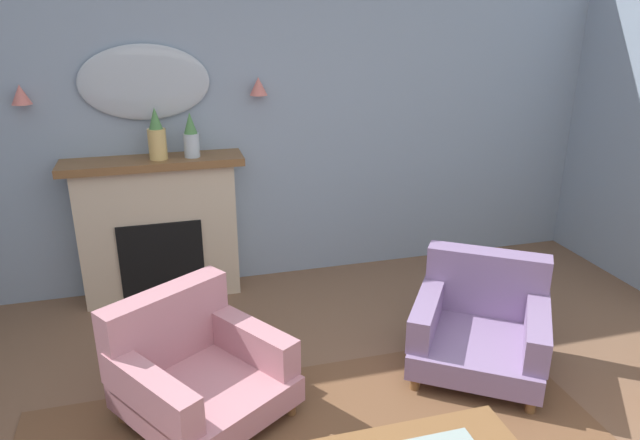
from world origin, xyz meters
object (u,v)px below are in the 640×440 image
at_px(wall_sconce_right, 258,86).
at_px(armchair_beside_couch, 481,322).
at_px(mantel_vase_centre, 157,137).
at_px(mantel_vase_right, 191,137).
at_px(fireplace, 160,231).
at_px(wall_mirror, 145,82).
at_px(wall_sconce_left, 21,95).
at_px(armchair_near_fireplace, 194,367).

relative_size(wall_sconce_right, armchair_beside_couch, 0.12).
relative_size(mantel_vase_centre, mantel_vase_right, 1.14).
height_order(fireplace, wall_sconce_right, wall_sconce_right).
height_order(fireplace, wall_mirror, wall_mirror).
relative_size(fireplace, wall_mirror, 1.42).
relative_size(mantel_vase_right, wall_sconce_left, 2.44).
bearing_deg(armchair_near_fireplace, mantel_vase_centre, 93.44).
bearing_deg(fireplace, wall_sconce_left, 173.84).
distance_m(wall_mirror, wall_sconce_right, 0.85).
distance_m(mantel_vase_centre, wall_sconce_left, 0.97).
relative_size(armchair_near_fireplace, armchair_beside_couch, 0.99).
bearing_deg(wall_sconce_right, mantel_vase_centre, -171.47).
distance_m(fireplace, armchair_near_fireplace, 1.59).
xyz_separation_m(wall_sconce_right, armchair_near_fireplace, (-0.71, -1.65, -1.35)).
xyz_separation_m(mantel_vase_centre, mantel_vase_right, (0.25, 0.00, -0.01)).
xyz_separation_m(mantel_vase_right, armchair_near_fireplace, (-0.16, -1.53, -1.01)).
distance_m(wall_sconce_left, wall_sconce_right, 1.70).
distance_m(mantel_vase_centre, armchair_near_fireplace, 1.85).
bearing_deg(mantel_vase_right, armchair_beside_couch, -42.11).
relative_size(mantel_vase_centre, armchair_near_fireplace, 0.35).
distance_m(fireplace, mantel_vase_centre, 0.76).
xyz_separation_m(mantel_vase_centre, wall_mirror, (-0.05, 0.17, 0.38)).
relative_size(wall_mirror, armchair_near_fireplace, 0.85).
distance_m(fireplace, wall_sconce_right, 1.38).
bearing_deg(mantel_vase_right, armchair_near_fireplace, -95.87).
bearing_deg(mantel_vase_right, wall_sconce_left, 174.04).
relative_size(wall_sconce_left, armchair_beside_couch, 0.12).
height_order(fireplace, wall_sconce_left, wall_sconce_left).
bearing_deg(fireplace, mantel_vase_centre, -29.53).
xyz_separation_m(wall_mirror, armchair_beside_couch, (1.99, -1.69, -1.40)).
relative_size(wall_sconce_left, armchair_near_fireplace, 0.12).
distance_m(mantel_vase_centre, wall_mirror, 0.42).
distance_m(wall_sconce_right, armchair_near_fireplace, 2.25).
distance_m(wall_sconce_left, armchair_near_fireplace, 2.36).
height_order(mantel_vase_centre, armchair_beside_couch, mantel_vase_centre).
bearing_deg(fireplace, armchair_near_fireplace, -84.80).
bearing_deg(mantel_vase_centre, wall_sconce_right, 8.53).
xyz_separation_m(armchair_near_fireplace, armchair_beside_couch, (1.84, 0.01, 0.00)).
distance_m(fireplace, mantel_vase_right, 0.81).
height_order(wall_sconce_left, wall_sconce_right, same).
bearing_deg(wall_mirror, fireplace, -90.00).
relative_size(wall_mirror, wall_sconce_left, 6.86).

